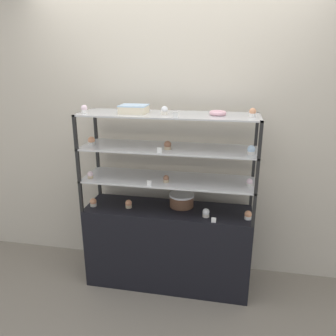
% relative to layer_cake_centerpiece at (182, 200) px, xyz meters
% --- Properties ---
extents(ground_plane, '(20.00, 20.00, 0.00)m').
position_rel_layer_cake_centerpiece_xyz_m(ground_plane, '(-0.11, -0.07, -0.78)').
color(ground_plane, gray).
extents(back_wall, '(8.00, 0.05, 2.60)m').
position_rel_layer_cake_centerpiece_xyz_m(back_wall, '(-0.11, 0.28, 0.52)').
color(back_wall, beige).
rests_on(back_wall, ground_plane).
extents(display_base, '(1.40, 0.41, 0.72)m').
position_rel_layer_cake_centerpiece_xyz_m(display_base, '(-0.11, -0.07, -0.42)').
color(display_base, black).
rests_on(display_base, ground_plane).
extents(display_riser_lower, '(1.40, 0.41, 0.27)m').
position_rel_layer_cake_centerpiece_xyz_m(display_riser_lower, '(-0.11, -0.07, 0.19)').
color(display_riser_lower, black).
rests_on(display_riser_lower, display_base).
extents(display_riser_middle, '(1.40, 0.41, 0.27)m').
position_rel_layer_cake_centerpiece_xyz_m(display_riser_middle, '(-0.11, -0.07, 0.46)').
color(display_riser_middle, black).
rests_on(display_riser_middle, display_riser_lower).
extents(display_riser_upper, '(1.40, 0.41, 0.27)m').
position_rel_layer_cake_centerpiece_xyz_m(display_riser_upper, '(-0.11, -0.07, 0.73)').
color(display_riser_upper, black).
rests_on(display_riser_upper, display_riser_middle).
extents(layer_cake_centerpiece, '(0.21, 0.21, 0.11)m').
position_rel_layer_cake_centerpiece_xyz_m(layer_cake_centerpiece, '(0.00, 0.00, 0.00)').
color(layer_cake_centerpiece, brown).
rests_on(layer_cake_centerpiece, display_base).
extents(sheet_cake_frosted, '(0.21, 0.18, 0.07)m').
position_rel_layer_cake_centerpiece_xyz_m(sheet_cake_frosted, '(-0.37, -0.10, 0.78)').
color(sheet_cake_frosted, beige).
rests_on(sheet_cake_frosted, display_riser_upper).
extents(cupcake_0, '(0.06, 0.06, 0.07)m').
position_rel_layer_cake_centerpiece_xyz_m(cupcake_0, '(-0.75, -0.14, -0.02)').
color(cupcake_0, beige).
rests_on(cupcake_0, display_base).
extents(cupcake_1, '(0.06, 0.06, 0.07)m').
position_rel_layer_cake_centerpiece_xyz_m(cupcake_1, '(-0.44, -0.12, -0.02)').
color(cupcake_1, '#CCB28C').
rests_on(cupcake_1, display_base).
extents(cupcake_2, '(0.06, 0.06, 0.07)m').
position_rel_layer_cake_centerpiece_xyz_m(cupcake_2, '(0.22, -0.17, -0.02)').
color(cupcake_2, beige).
rests_on(cupcake_2, display_base).
extents(cupcake_3, '(0.06, 0.06, 0.07)m').
position_rel_layer_cake_centerpiece_xyz_m(cupcake_3, '(0.55, -0.14, -0.02)').
color(cupcake_3, white).
rests_on(cupcake_3, display_base).
extents(price_tag_0, '(0.04, 0.00, 0.04)m').
position_rel_layer_cake_centerpiece_xyz_m(price_tag_0, '(0.29, -0.26, -0.03)').
color(price_tag_0, white).
rests_on(price_tag_0, display_base).
extents(cupcake_4, '(0.05, 0.05, 0.06)m').
position_rel_layer_cake_centerpiece_xyz_m(cupcake_4, '(-0.74, -0.18, 0.24)').
color(cupcake_4, '#CCB28C').
rests_on(cupcake_4, display_riser_lower).
extents(cupcake_5, '(0.05, 0.05, 0.06)m').
position_rel_layer_cake_centerpiece_xyz_m(cupcake_5, '(-0.10, -0.15, 0.24)').
color(cupcake_5, '#CCB28C').
rests_on(cupcake_5, display_riser_lower).
extents(cupcake_6, '(0.05, 0.05, 0.06)m').
position_rel_layer_cake_centerpiece_xyz_m(cupcake_6, '(0.55, -0.11, 0.24)').
color(cupcake_6, white).
rests_on(cupcake_6, display_riser_lower).
extents(price_tag_1, '(0.04, 0.00, 0.04)m').
position_rel_layer_cake_centerpiece_xyz_m(price_tag_1, '(-0.22, -0.26, 0.23)').
color(price_tag_1, white).
rests_on(price_tag_1, display_riser_lower).
extents(cupcake_7, '(0.06, 0.06, 0.07)m').
position_rel_layer_cake_centerpiece_xyz_m(cupcake_7, '(-0.74, -0.10, 0.51)').
color(cupcake_7, white).
rests_on(cupcake_7, display_riser_middle).
extents(cupcake_8, '(0.06, 0.06, 0.07)m').
position_rel_layer_cake_centerpiece_xyz_m(cupcake_8, '(-0.10, -0.13, 0.51)').
color(cupcake_8, '#CCB28C').
rests_on(cupcake_8, display_riser_middle).
extents(cupcake_9, '(0.06, 0.06, 0.07)m').
position_rel_layer_cake_centerpiece_xyz_m(cupcake_9, '(0.53, -0.16, 0.51)').
color(cupcake_9, white).
rests_on(cupcake_9, display_riser_middle).
extents(price_tag_2, '(0.04, 0.00, 0.04)m').
position_rel_layer_cake_centerpiece_xyz_m(price_tag_2, '(-0.14, -0.26, 0.50)').
color(price_tag_2, white).
rests_on(price_tag_2, display_riser_middle).
extents(cupcake_10, '(0.05, 0.05, 0.07)m').
position_rel_layer_cake_centerpiece_xyz_m(cupcake_10, '(-0.75, -0.18, 0.78)').
color(cupcake_10, white).
rests_on(cupcake_10, display_riser_upper).
extents(cupcake_11, '(0.05, 0.05, 0.07)m').
position_rel_layer_cake_centerpiece_xyz_m(cupcake_11, '(-0.12, -0.14, 0.78)').
color(cupcake_11, beige).
rests_on(cupcake_11, display_riser_upper).
extents(cupcake_12, '(0.05, 0.05, 0.07)m').
position_rel_layer_cake_centerpiece_xyz_m(cupcake_12, '(0.53, -0.12, 0.78)').
color(cupcake_12, white).
rests_on(cupcake_12, display_riser_upper).
extents(price_tag_3, '(0.04, 0.00, 0.04)m').
position_rel_layer_cake_centerpiece_xyz_m(price_tag_3, '(-0.02, -0.26, 0.77)').
color(price_tag_3, white).
rests_on(price_tag_3, display_riser_upper).
extents(donut_glazed, '(0.13, 0.13, 0.03)m').
position_rel_layer_cake_centerpiece_xyz_m(donut_glazed, '(0.28, -0.07, 0.76)').
color(donut_glazed, '#EFB2BC').
rests_on(donut_glazed, display_riser_upper).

